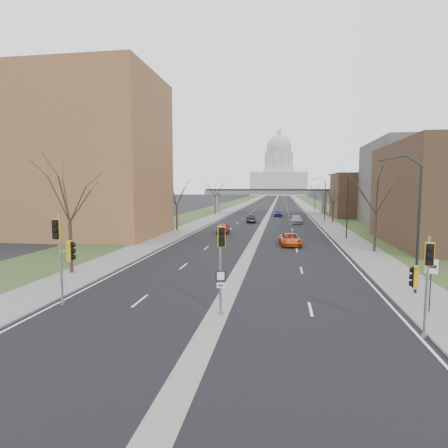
% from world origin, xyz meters
% --- Properties ---
extents(ground, '(700.00, 700.00, 0.00)m').
position_xyz_m(ground, '(0.00, 0.00, 0.00)').
color(ground, black).
rests_on(ground, ground).
extents(road_surface, '(20.00, 600.00, 0.01)m').
position_xyz_m(road_surface, '(0.00, 150.00, 0.01)').
color(road_surface, black).
rests_on(road_surface, ground).
extents(median_strip, '(1.20, 600.00, 0.02)m').
position_xyz_m(median_strip, '(0.00, 150.00, 0.00)').
color(median_strip, gray).
rests_on(median_strip, ground).
extents(sidewalk_right, '(4.00, 600.00, 0.12)m').
position_xyz_m(sidewalk_right, '(12.00, 150.00, 0.06)').
color(sidewalk_right, gray).
rests_on(sidewalk_right, ground).
extents(sidewalk_left, '(4.00, 600.00, 0.12)m').
position_xyz_m(sidewalk_left, '(-12.00, 150.00, 0.06)').
color(sidewalk_left, gray).
rests_on(sidewalk_left, ground).
extents(grass_verge_right, '(8.00, 600.00, 0.10)m').
position_xyz_m(grass_verge_right, '(18.00, 150.00, 0.05)').
color(grass_verge_right, '#2E4821').
rests_on(grass_verge_right, ground).
extents(grass_verge_left, '(8.00, 600.00, 0.10)m').
position_xyz_m(grass_verge_left, '(-18.00, 150.00, 0.05)').
color(grass_verge_left, '#2E4821').
rests_on(grass_verge_left, ground).
extents(apartment_building, '(25.00, 16.00, 22.00)m').
position_xyz_m(apartment_building, '(-26.00, 30.00, 11.00)').
color(apartment_building, '#9C643E').
rests_on(apartment_building, ground).
extents(commercial_block_mid, '(18.00, 22.00, 15.00)m').
position_xyz_m(commercial_block_mid, '(28.00, 52.00, 7.50)').
color(commercial_block_mid, '#63605A').
rests_on(commercial_block_mid, ground).
extents(commercial_block_far, '(14.00, 14.00, 10.00)m').
position_xyz_m(commercial_block_far, '(22.00, 70.00, 5.00)').
color(commercial_block_far, '#493322').
rests_on(commercial_block_far, ground).
extents(pedestrian_bridge, '(34.00, 3.00, 6.45)m').
position_xyz_m(pedestrian_bridge, '(0.00, 80.00, 4.84)').
color(pedestrian_bridge, slate).
rests_on(pedestrian_bridge, ground).
extents(capitol, '(48.00, 42.00, 55.75)m').
position_xyz_m(capitol, '(0.00, 320.00, 18.60)').
color(capitol, beige).
rests_on(capitol, ground).
extents(streetlight_near, '(2.61, 0.20, 8.70)m').
position_xyz_m(streetlight_near, '(10.99, 6.00, 6.95)').
color(streetlight_near, black).
rests_on(streetlight_near, sidewalk_right).
extents(streetlight_mid, '(2.61, 0.20, 8.70)m').
position_xyz_m(streetlight_mid, '(10.99, 32.00, 6.95)').
color(streetlight_mid, black).
rests_on(streetlight_mid, sidewalk_right).
extents(streetlight_far, '(2.61, 0.20, 8.70)m').
position_xyz_m(streetlight_far, '(10.99, 58.00, 6.95)').
color(streetlight_far, black).
rests_on(streetlight_far, sidewalk_right).
extents(tree_left_a, '(7.20, 7.20, 9.40)m').
position_xyz_m(tree_left_a, '(-13.00, 8.00, 6.64)').
color(tree_left_a, '#382B21').
rests_on(tree_left_a, sidewalk_left).
extents(tree_left_b, '(6.75, 6.75, 8.81)m').
position_xyz_m(tree_left_b, '(-13.00, 38.00, 6.23)').
color(tree_left_b, '#382B21').
rests_on(tree_left_b, sidewalk_left).
extents(tree_left_c, '(7.65, 7.65, 9.99)m').
position_xyz_m(tree_left_c, '(-13.00, 72.00, 7.04)').
color(tree_left_c, '#382B21').
rests_on(tree_left_c, sidewalk_left).
extents(tree_right_a, '(7.20, 7.20, 9.40)m').
position_xyz_m(tree_right_a, '(13.00, 22.00, 6.64)').
color(tree_right_a, '#382B21').
rests_on(tree_right_a, sidewalk_right).
extents(tree_right_b, '(6.30, 6.30, 8.22)m').
position_xyz_m(tree_right_b, '(13.00, 55.00, 5.82)').
color(tree_right_b, '#382B21').
rests_on(tree_right_b, sidewalk_right).
extents(tree_right_c, '(7.65, 7.65, 9.99)m').
position_xyz_m(tree_right_c, '(13.00, 95.00, 7.04)').
color(tree_right_c, '#382B21').
rests_on(tree_right_c, sidewalk_right).
extents(signal_pole_left, '(0.89, 1.13, 5.30)m').
position_xyz_m(signal_pole_left, '(-8.95, 0.51, 3.47)').
color(signal_pole_left, gray).
rests_on(signal_pole_left, ground).
extents(signal_pole_median, '(0.65, 0.81, 4.84)m').
position_xyz_m(signal_pole_median, '(0.23, 0.16, 3.37)').
color(signal_pole_median, gray).
rests_on(signal_pole_median, ground).
extents(signal_pole_right, '(0.77, 0.99, 4.63)m').
position_xyz_m(signal_pole_right, '(9.59, -1.36, 3.03)').
color(signal_pole_right, gray).
rests_on(signal_pole_right, ground).
extents(speed_limit_sign, '(0.59, 0.25, 2.88)m').
position_xyz_m(speed_limit_sign, '(11.28, 2.30, 2.10)').
color(speed_limit_sign, black).
rests_on(speed_limit_sign, sidewalk_right).
extents(car_left_near, '(2.20, 4.72, 1.56)m').
position_xyz_m(car_left_near, '(-5.32, 36.02, 0.78)').
color(car_left_near, red).
rests_on(car_left_near, ground).
extents(car_left_far, '(1.67, 4.68, 1.54)m').
position_xyz_m(car_left_far, '(-2.49, 53.89, 0.77)').
color(car_left_far, black).
rests_on(car_left_far, ground).
extents(car_right_near, '(2.79, 5.27, 1.41)m').
position_xyz_m(car_right_near, '(4.35, 25.49, 0.71)').
color(car_right_near, '#CD4F15').
rests_on(car_right_near, ground).
extents(car_right_mid, '(2.14, 5.16, 1.49)m').
position_xyz_m(car_right_mid, '(6.08, 52.98, 0.75)').
color(car_right_mid, gray).
rests_on(car_right_mid, ground).
extents(car_right_far, '(2.05, 4.72, 1.58)m').
position_xyz_m(car_right_far, '(2.45, 69.97, 0.79)').
color(car_right_far, navy).
rests_on(car_right_far, ground).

